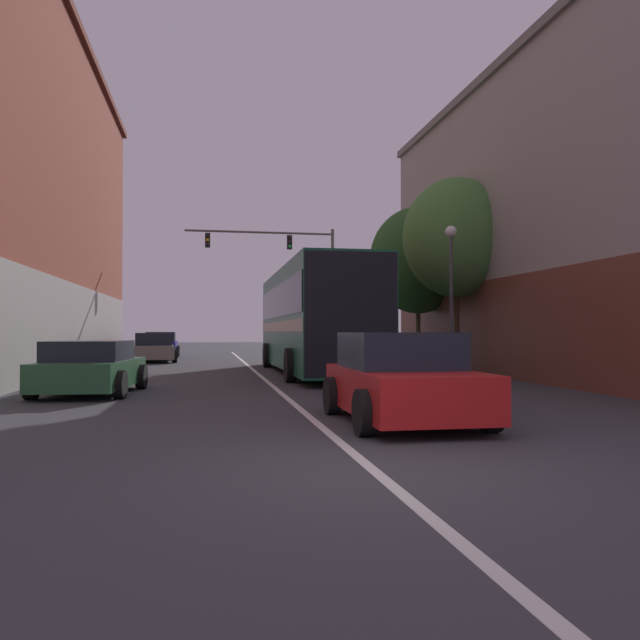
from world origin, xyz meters
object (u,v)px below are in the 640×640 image
at_px(bus, 313,316).
at_px(street_lamp, 451,284).
at_px(parked_car_left_near, 91,368).
at_px(street_tree_far, 418,260).
at_px(hatchback_foreground, 402,380).
at_px(street_tree_near, 457,238).
at_px(parked_car_left_mid, 154,348).
at_px(parked_car_left_far, 161,345).
at_px(traffic_signal_gantry, 292,264).

height_order(bus, street_lamp, street_lamp).
distance_m(bus, parked_car_left_near, 9.12).
height_order(parked_car_left_near, street_tree_far, street_tree_far).
relative_size(hatchback_foreground, street_lamp, 0.81).
height_order(hatchback_foreground, street_tree_near, street_tree_near).
distance_m(street_lamp, street_tree_far, 6.74).
height_order(bus, parked_car_left_mid, bus).
relative_size(parked_car_left_far, street_tree_near, 0.60).
relative_size(parked_car_left_near, traffic_signal_gantry, 0.47).
xyz_separation_m(traffic_signal_gantry, street_tree_far, (3.78, -10.70, -0.91)).
distance_m(street_tree_near, street_tree_far, 3.69).
height_order(parked_car_left_mid, street_tree_near, street_tree_near).
bearing_deg(traffic_signal_gantry, bus, -94.47).
xyz_separation_m(parked_car_left_near, parked_car_left_mid, (0.14, 15.98, 0.06)).
bearing_deg(hatchback_foreground, traffic_signal_gantry, -3.36).
distance_m(parked_car_left_far, street_tree_far, 17.44).
distance_m(hatchback_foreground, street_tree_near, 12.93).
bearing_deg(bus, parked_car_left_near, 134.78).
bearing_deg(traffic_signal_gantry, parked_car_left_near, -110.84).
xyz_separation_m(bus, parked_car_left_near, (-6.43, -6.31, -1.42)).
bearing_deg(street_tree_far, parked_car_left_far, 130.93).
relative_size(hatchback_foreground, parked_car_left_far, 0.92).
bearing_deg(parked_car_left_far, traffic_signal_gantry, -107.34).
xyz_separation_m(parked_car_left_mid, street_lamp, (9.91, -13.54, 2.27)).
bearing_deg(bus, street_tree_far, -61.36).
distance_m(traffic_signal_gantry, street_lamp, 17.53).
xyz_separation_m(street_lamp, street_tree_near, (1.35, 2.80, 1.87)).
height_order(hatchback_foreground, parked_car_left_far, hatchback_foreground).
xyz_separation_m(bus, street_tree_far, (4.82, 2.60, 2.38)).
bearing_deg(hatchback_foreground, bus, -2.40).
xyz_separation_m(street_tree_near, street_tree_far, (-0.15, 3.67, -0.40)).
bearing_deg(parked_car_left_mid, bus, -151.71).
xyz_separation_m(bus, parked_car_left_mid, (-6.28, 9.67, -1.36)).
height_order(bus, parked_car_left_far, bus).
bearing_deg(bus, street_lamp, -136.56).
bearing_deg(parked_car_left_mid, street_tree_near, -138.36).
xyz_separation_m(parked_car_left_near, street_tree_near, (11.40, 5.24, 4.20)).
distance_m(parked_car_left_far, traffic_signal_gantry, 8.98).
relative_size(parked_car_left_near, parked_car_left_mid, 0.86).
distance_m(bus, traffic_signal_gantry, 13.74).
distance_m(parked_car_left_near, traffic_signal_gantry, 21.50).
height_order(bus, traffic_signal_gantry, traffic_signal_gantry).
height_order(parked_car_left_far, street_tree_far, street_tree_far).
bearing_deg(street_tree_near, street_lamp, -115.75).
bearing_deg(street_tree_near, parked_car_left_mid, 136.37).
relative_size(parked_car_left_near, parked_car_left_far, 0.96).
height_order(parked_car_left_near, street_lamp, street_lamp).
xyz_separation_m(parked_car_left_mid, street_tree_near, (11.26, -10.74, 4.14)).
xyz_separation_m(parked_car_left_near, traffic_signal_gantry, (7.46, 19.61, 4.71)).
bearing_deg(parked_car_left_near, street_lamp, -71.10).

